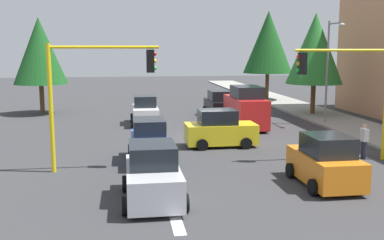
{
  "coord_description": "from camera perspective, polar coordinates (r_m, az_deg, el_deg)",
  "views": [
    {
      "loc": [
        25.29,
        -4.45,
        5.17
      ],
      "look_at": [
        0.43,
        -0.76,
        1.2
      ],
      "focal_mm": 42.45,
      "sensor_mm": 36.0,
      "label": 1
    }
  ],
  "objects": [
    {
      "name": "ground_plane",
      "position": [
        26.2,
        1.5,
        -2.41
      ],
      "size": [
        120.0,
        120.0,
        0.0
      ],
      "primitive_type": "plane",
      "color": "#353538"
    },
    {
      "name": "sidewalk_kerb",
      "position": [
        34.16,
        17.61,
        -0.03
      ],
      "size": [
        80.0,
        4.0,
        0.15
      ],
      "primitive_type": "cube",
      "color": "gray",
      "rests_on": "ground"
    },
    {
      "name": "lane_arrow_near",
      "position": [
        14.79,
        -2.34,
        -11.47
      ],
      "size": [
        2.4,
        1.1,
        1.1
      ],
      "color": "silver",
      "rests_on": "ground"
    },
    {
      "name": "traffic_signal_near_right",
      "position": [
        19.38,
        -12.02,
        4.78
      ],
      "size": [
        0.36,
        4.59,
        5.37
      ],
      "color": "yellow",
      "rests_on": "ground"
    },
    {
      "name": "traffic_signal_near_left",
      "position": [
        21.81,
        19.15,
        4.7
      ],
      "size": [
        0.36,
        4.59,
        5.24
      ],
      "color": "yellow",
      "rests_on": "ground"
    },
    {
      "name": "street_lamp_curbside",
      "position": [
        31.98,
        16.96,
        7.11
      ],
      "size": [
        2.15,
        0.28,
        7.0
      ],
      "color": "slate",
      "rests_on": "ground"
    },
    {
      "name": "tree_opposite_side",
      "position": [
        37.87,
        -18.61,
        8.23
      ],
      "size": [
        4.16,
        4.16,
        7.59
      ],
      "color": "brown",
      "rests_on": "ground"
    },
    {
      "name": "tree_roadside_far",
      "position": [
        45.49,
        9.55,
        9.62
      ],
      "size": [
        4.79,
        4.79,
        8.79
      ],
      "color": "brown",
      "rests_on": "ground"
    },
    {
      "name": "tree_roadside_mid",
      "position": [
        36.29,
        15.19,
        8.65
      ],
      "size": [
        4.3,
        4.3,
        7.86
      ],
      "color": "brown",
      "rests_on": "ground"
    },
    {
      "name": "delivery_van_red",
      "position": [
        29.87,
        6.74,
        1.43
      ],
      "size": [
        4.8,
        2.22,
        2.77
      ],
      "color": "red",
      "rests_on": "ground"
    },
    {
      "name": "car_orange",
      "position": [
        17.99,
        16.4,
        -5.14
      ],
      "size": [
        3.64,
        2.06,
        1.98
      ],
      "color": "orange",
      "rests_on": "ground"
    },
    {
      "name": "car_silver",
      "position": [
        15.61,
        -4.94,
        -6.94
      ],
      "size": [
        3.86,
        2.1,
        1.98
      ],
      "color": "#B2B5BA",
      "rests_on": "ground"
    },
    {
      "name": "car_yellow",
      "position": [
        24.2,
        3.53,
        -1.21
      ],
      "size": [
        2.07,
        3.74,
        1.98
      ],
      "color": "yellow",
      "rests_on": "ground"
    },
    {
      "name": "car_white",
      "position": [
        31.36,
        -5.91,
        1.09
      ],
      "size": [
        3.87,
        1.99,
        1.98
      ],
      "color": "white",
      "rests_on": "ground"
    },
    {
      "name": "car_black",
      "position": [
        35.2,
        3.34,
        1.98
      ],
      "size": [
        3.98,
        1.94,
        1.98
      ],
      "color": "black",
      "rests_on": "ground"
    },
    {
      "name": "car_blue",
      "position": [
        20.92,
        -5.37,
        -2.85
      ],
      "size": [
        3.89,
        1.95,
        1.98
      ],
      "color": "blue",
      "rests_on": "ground"
    },
    {
      "name": "pedestrian_crossing",
      "position": [
        22.87,
        20.83,
        -2.36
      ],
      "size": [
        0.4,
        0.24,
        1.7
      ],
      "color": "#262638",
      "rests_on": "ground"
    }
  ]
}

